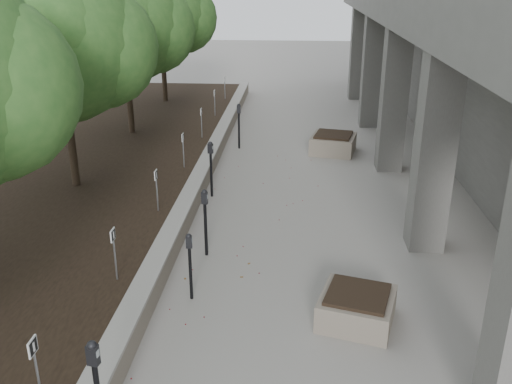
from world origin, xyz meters
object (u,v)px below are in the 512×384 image
(parking_meter_4, at_px, (211,169))
(planter_back, at_px, (333,143))
(parking_meter_3, at_px, (205,223))
(parking_meter_5, at_px, (239,126))
(crabapple_tree_3, at_px, (63,75))
(crabapple_tree_4, at_px, (125,49))
(crabapple_tree_5, at_px, (162,33))
(planter_front, at_px, (357,307))
(parking_meter_2, at_px, (190,267))

(parking_meter_4, xyz_separation_m, planter_back, (3.32, 4.03, -0.42))
(parking_meter_3, distance_m, parking_meter_5, 7.45)
(crabapple_tree_3, bearing_deg, parking_meter_5, 52.25)
(crabapple_tree_3, xyz_separation_m, parking_meter_3, (3.72, -2.75, -2.41))
(parking_meter_3, relative_size, parking_meter_4, 0.98)
(crabapple_tree_4, height_order, parking_meter_5, crabapple_tree_4)
(parking_meter_4, bearing_deg, crabapple_tree_5, 124.84)
(crabapple_tree_5, bearing_deg, planter_front, -66.28)
(crabapple_tree_5, height_order, parking_meter_4, crabapple_tree_5)
(crabapple_tree_4, distance_m, parking_meter_4, 6.15)
(parking_meter_5, bearing_deg, parking_meter_2, -98.62)
(parking_meter_5, bearing_deg, crabapple_tree_5, 115.32)
(crabapple_tree_4, xyz_separation_m, planter_front, (6.53, -9.87, -2.85))
(crabapple_tree_3, height_order, planter_front, crabapple_tree_3)
(parking_meter_2, height_order, parking_meter_4, parking_meter_4)
(crabapple_tree_5, height_order, planter_back, crabapple_tree_5)
(parking_meter_2, relative_size, parking_meter_4, 0.86)
(crabapple_tree_3, bearing_deg, crabapple_tree_5, 90.00)
(parking_meter_5, bearing_deg, parking_meter_4, -102.82)
(parking_meter_3, bearing_deg, planter_front, -31.16)
(parking_meter_5, relative_size, planter_back, 1.12)
(planter_back, bearing_deg, crabapple_tree_3, -146.22)
(parking_meter_2, bearing_deg, parking_meter_4, 88.10)
(planter_front, bearing_deg, crabapple_tree_4, 123.51)
(crabapple_tree_5, distance_m, parking_meter_2, 15.06)
(planter_back, bearing_deg, crabapple_tree_4, 175.43)
(parking_meter_4, height_order, planter_front, parking_meter_4)
(crabapple_tree_4, xyz_separation_m, crabapple_tree_5, (0.00, 5.00, 0.00))
(crabapple_tree_4, bearing_deg, parking_meter_2, -68.41)
(parking_meter_2, xyz_separation_m, planter_front, (2.82, -0.48, -0.36))
(parking_meter_4, xyz_separation_m, parking_meter_5, (0.28, 4.26, 0.01))
(parking_meter_3, xyz_separation_m, parking_meter_5, (-0.09, 7.45, 0.03))
(parking_meter_3, distance_m, planter_back, 7.81)
(crabapple_tree_5, xyz_separation_m, parking_meter_3, (3.72, -12.75, -2.41))
(crabapple_tree_3, relative_size, crabapple_tree_4, 1.00)
(crabapple_tree_4, relative_size, parking_meter_5, 3.66)
(crabapple_tree_5, distance_m, parking_meter_5, 6.86)
(parking_meter_2, bearing_deg, crabapple_tree_5, 98.38)
(parking_meter_5, bearing_deg, planter_back, -13.43)
(parking_meter_5, xyz_separation_m, planter_back, (3.04, -0.23, -0.43))
(parking_meter_4, distance_m, planter_back, 5.24)
(crabapple_tree_4, relative_size, planter_front, 4.73)
(planter_front, bearing_deg, parking_meter_4, 120.89)
(crabapple_tree_3, distance_m, parking_meter_3, 5.22)
(crabapple_tree_5, relative_size, parking_meter_4, 3.72)
(crabapple_tree_5, bearing_deg, parking_meter_5, -55.57)
(parking_meter_2, xyz_separation_m, parking_meter_5, (-0.08, 9.08, 0.11))
(crabapple_tree_5, xyz_separation_m, planter_front, (6.53, -14.87, -2.85))
(parking_meter_2, xyz_separation_m, planter_back, (2.96, 8.85, -0.32))
(crabapple_tree_4, height_order, planter_back, crabapple_tree_4)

